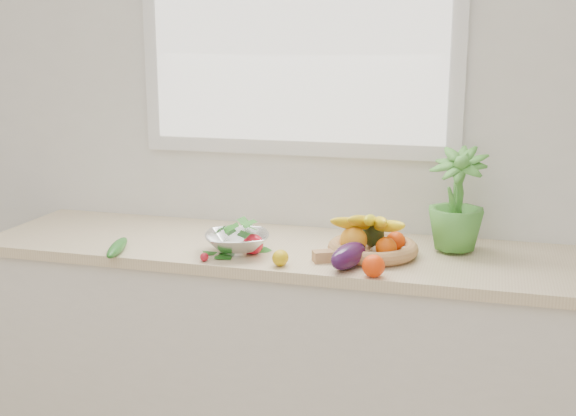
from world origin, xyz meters
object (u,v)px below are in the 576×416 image
(cucumber, at_px, (117,248))
(potted_herb, at_px, (457,199))
(apple, at_px, (253,244))
(colander_with_spinach, at_px, (237,237))
(eggplant, at_px, (349,256))
(fruit_basket, at_px, (372,242))

(cucumber, xyz_separation_m, potted_herb, (1.17, 0.36, 0.18))
(potted_herb, bearing_deg, apple, -161.58)
(potted_herb, distance_m, colander_with_spinach, 0.80)
(potted_herb, xyz_separation_m, colander_with_spinach, (-0.75, -0.24, -0.14))
(apple, relative_size, eggplant, 0.35)
(cucumber, xyz_separation_m, fruit_basket, (0.89, 0.22, 0.03))
(eggplant, distance_m, fruit_basket, 0.17)
(apple, xyz_separation_m, potted_herb, (0.69, 0.23, 0.16))
(apple, xyz_separation_m, colander_with_spinach, (-0.06, -0.01, 0.02))
(potted_herb, relative_size, fruit_basket, 1.12)
(potted_herb, distance_m, fruit_basket, 0.34)
(cucumber, relative_size, colander_with_spinach, 0.80)
(cucumber, bearing_deg, eggplant, 4.11)
(eggplant, height_order, colander_with_spinach, colander_with_spinach)
(fruit_basket, relative_size, colander_with_spinach, 1.13)
(fruit_basket, bearing_deg, colander_with_spinach, -167.58)
(cucumber, xyz_separation_m, colander_with_spinach, (0.42, 0.12, 0.04))
(potted_herb, bearing_deg, colander_with_spinach, -162.39)
(eggplant, xyz_separation_m, cucumber, (-0.84, -0.06, -0.02))
(apple, distance_m, eggplant, 0.37)
(eggplant, bearing_deg, potted_herb, 41.65)
(eggplant, bearing_deg, colander_with_spinach, 172.27)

